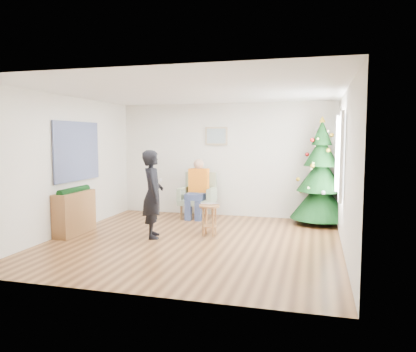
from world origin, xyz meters
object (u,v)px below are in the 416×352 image
(stool, at_px, (209,220))
(standing_man, at_px, (153,194))
(console, at_px, (75,213))
(armchair, at_px, (198,201))
(christmas_tree, at_px, (321,176))

(stool, xyz_separation_m, standing_man, (-0.95, -0.42, 0.50))
(stool, height_order, console, console)
(armchair, distance_m, standing_man, 2.04)
(standing_man, bearing_deg, armchair, -31.48)
(standing_man, distance_m, console, 1.59)
(stool, relative_size, standing_man, 0.36)
(standing_man, bearing_deg, christmas_tree, -79.54)
(christmas_tree, relative_size, standing_man, 1.42)
(armchair, xyz_separation_m, standing_man, (-0.27, -1.98, 0.42))
(stool, relative_size, console, 0.57)
(armchair, relative_size, standing_man, 0.64)
(armchair, relative_size, console, 1.02)
(christmas_tree, bearing_deg, standing_man, -145.77)
(standing_man, bearing_deg, stool, -89.63)
(christmas_tree, distance_m, stool, 2.65)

